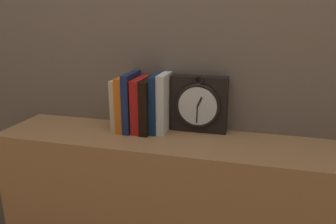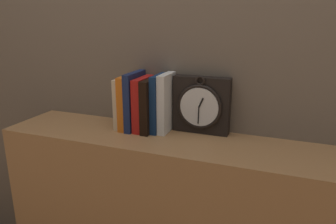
{
  "view_description": "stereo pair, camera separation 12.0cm",
  "coord_description": "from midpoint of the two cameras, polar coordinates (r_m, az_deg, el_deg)",
  "views": [
    {
      "loc": [
        0.3,
        -1.12,
        1.23
      ],
      "look_at": [
        0.0,
        0.0,
        0.88
      ],
      "focal_mm": 35.0,
      "sensor_mm": 36.0,
      "label": 1
    },
    {
      "loc": [
        0.42,
        -1.08,
        1.23
      ],
      "look_at": [
        0.0,
        0.0,
        0.88
      ],
      "focal_mm": 35.0,
      "sensor_mm": 36.0,
      "label": 2
    }
  ],
  "objects": [
    {
      "name": "book_slot3_red",
      "position": [
        1.31,
        -1.71,
        1.4
      ],
      "size": [
        0.03,
        0.15,
        0.21
      ],
      "color": "red",
      "rests_on": "bookshelf"
    },
    {
      "name": "book_slot0_cream",
      "position": [
        1.35,
        -5.23,
        1.67
      ],
      "size": [
        0.03,
        0.14,
        0.21
      ],
      "color": "beige",
      "rests_on": "bookshelf"
    },
    {
      "name": "clock",
      "position": [
        1.28,
        8.47,
        1.15
      ],
      "size": [
        0.22,
        0.06,
        0.23
      ],
      "color": "black",
      "rests_on": "bookshelf"
    },
    {
      "name": "book_slot5_navy",
      "position": [
        1.29,
        1.08,
        1.51
      ],
      "size": [
        0.03,
        0.13,
        0.23
      ],
      "color": "navy",
      "rests_on": "bookshelf"
    },
    {
      "name": "book_slot1_orange",
      "position": [
        1.33,
        -4.32,
        1.76
      ],
      "size": [
        0.03,
        0.15,
        0.22
      ],
      "color": "orange",
      "rests_on": "bookshelf"
    },
    {
      "name": "book_slot6_white",
      "position": [
        1.28,
        2.4,
        1.54
      ],
      "size": [
        0.03,
        0.13,
        0.23
      ],
      "color": "white",
      "rests_on": "bookshelf"
    },
    {
      "name": "book_slot2_navy",
      "position": [
        1.32,
        -3.18,
        1.92
      ],
      "size": [
        0.03,
        0.15,
        0.23
      ],
      "color": "navy",
      "rests_on": "bookshelf"
    },
    {
      "name": "book_slot4_black",
      "position": [
        1.29,
        -0.31,
        1.18
      ],
      "size": [
        0.03,
        0.16,
        0.21
      ],
      "color": "black",
      "rests_on": "bookshelf"
    }
  ]
}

